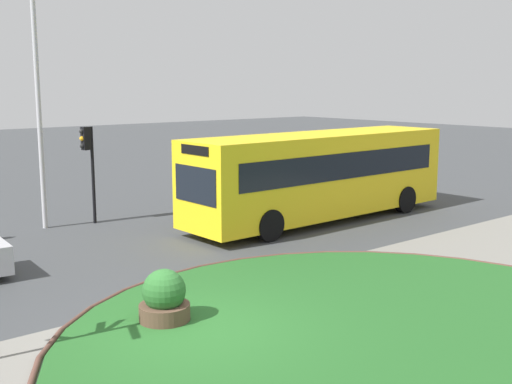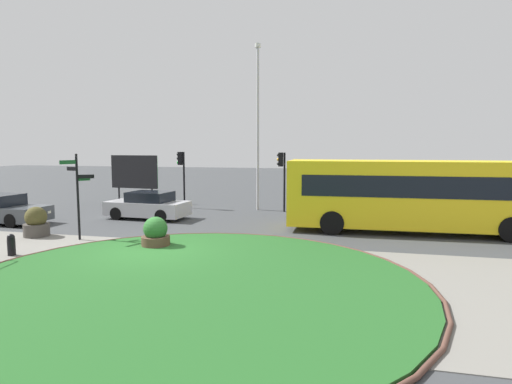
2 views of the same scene
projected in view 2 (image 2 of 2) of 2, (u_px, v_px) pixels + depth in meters
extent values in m
plane|color=#3D3F42|center=(151.00, 254.00, 14.64)|extent=(120.00, 120.00, 0.00)
cube|color=gray|center=(120.00, 269.00, 12.70)|extent=(32.00, 8.00, 0.02)
cylinder|color=#235B23|center=(187.00, 283.00, 11.33)|extent=(12.59, 12.59, 0.10)
torus|color=brown|center=(187.00, 283.00, 11.33)|extent=(12.90, 12.90, 0.11)
cylinder|color=black|center=(78.00, 199.00, 16.61)|extent=(0.09, 0.09, 3.30)
sphere|color=black|center=(76.00, 155.00, 16.43)|extent=(0.10, 0.10, 0.10)
cube|color=#195128|center=(68.00, 162.00, 16.15)|extent=(0.26, 0.62, 0.15)
cube|color=black|center=(71.00, 169.00, 16.61)|extent=(0.48, 0.15, 0.15)
cube|color=black|center=(86.00, 177.00, 16.61)|extent=(0.52, 0.33, 0.15)
cube|color=#195128|center=(84.00, 179.00, 16.73)|extent=(0.27, 0.43, 0.15)
cube|color=black|center=(77.00, 193.00, 16.84)|extent=(0.33, 0.40, 0.15)
cylinder|color=black|center=(11.00, 247.00, 14.31)|extent=(0.25, 0.25, 0.59)
sphere|color=black|center=(11.00, 237.00, 14.27)|extent=(0.24, 0.24, 0.24)
cube|color=yellow|center=(415.00, 194.00, 18.08)|extent=(10.68, 2.71, 2.79)
cube|color=black|center=(420.00, 187.00, 16.81)|extent=(9.35, 0.20, 0.88)
cube|color=black|center=(411.00, 182.00, 19.27)|extent=(9.35, 0.20, 0.88)
cube|color=black|center=(290.00, 188.00, 19.19)|extent=(0.06, 2.06, 1.10)
cube|color=black|center=(290.00, 165.00, 19.08)|extent=(0.05, 1.38, 0.28)
cylinder|color=black|center=(332.00, 223.00, 17.80)|extent=(1.01, 0.32, 1.00)
cylinder|color=black|center=(334.00, 214.00, 20.04)|extent=(1.01, 0.32, 1.00)
cylinder|color=black|center=(512.00, 229.00, 16.36)|extent=(1.01, 0.32, 1.00)
cylinder|color=black|center=(492.00, 219.00, 18.60)|extent=(1.01, 0.32, 1.00)
cube|color=#474C51|center=(2.00, 213.00, 20.48)|extent=(4.60, 2.01, 0.68)
cube|color=#EAEACC|center=(49.00, 212.00, 20.38)|extent=(0.03, 0.20, 0.12)
cube|color=#EAEACC|center=(32.00, 216.00, 19.33)|extent=(0.03, 0.20, 0.12)
cylinder|color=black|center=(39.00, 215.00, 20.91)|extent=(0.65, 0.25, 0.64)
cylinder|color=black|center=(11.00, 221.00, 19.32)|extent=(0.65, 0.25, 0.64)
cube|color=#B7B7BC|center=(148.00, 208.00, 21.80)|extent=(4.22, 2.12, 0.71)
cube|color=black|center=(150.00, 197.00, 21.69)|extent=(2.13, 1.76, 0.50)
cube|color=#EAEACC|center=(107.00, 207.00, 21.88)|extent=(0.03, 0.20, 0.12)
cube|color=#EAEACC|center=(120.00, 205.00, 22.93)|extent=(0.03, 0.20, 0.12)
cylinder|color=black|center=(117.00, 214.00, 21.40)|extent=(0.65, 0.26, 0.64)
cylinder|color=black|center=(136.00, 209.00, 23.00)|extent=(0.65, 0.26, 0.64)
cylinder|color=black|center=(161.00, 216.00, 20.64)|extent=(0.65, 0.26, 0.64)
cylinder|color=black|center=(178.00, 211.00, 22.24)|extent=(0.65, 0.26, 0.64)
cylinder|color=black|center=(184.00, 180.00, 25.50)|extent=(0.11, 0.11, 3.36)
cube|color=black|center=(180.00, 158.00, 25.41)|extent=(0.27, 0.27, 0.78)
sphere|color=black|center=(178.00, 154.00, 25.42)|extent=(0.16, 0.16, 0.16)
sphere|color=black|center=(178.00, 158.00, 25.44)|extent=(0.16, 0.16, 0.16)
sphere|color=green|center=(178.00, 162.00, 25.47)|extent=(0.16, 0.16, 0.16)
cylinder|color=black|center=(284.00, 182.00, 23.98)|extent=(0.11, 0.11, 3.34)
cube|color=black|center=(281.00, 159.00, 23.88)|extent=(0.28, 0.28, 0.78)
sphere|color=black|center=(278.00, 155.00, 23.88)|extent=(0.16, 0.16, 0.16)
sphere|color=#F2A519|center=(278.00, 159.00, 23.91)|extent=(0.16, 0.16, 0.16)
sphere|color=black|center=(278.00, 164.00, 23.93)|extent=(0.16, 0.16, 0.16)
cylinder|color=#B7B7BC|center=(258.00, 130.00, 24.39)|extent=(0.16, 0.16, 9.20)
cylinder|color=silver|center=(258.00, 45.00, 23.89)|extent=(0.32, 0.32, 0.22)
cylinder|color=black|center=(119.00, 186.00, 28.91)|extent=(0.12, 0.12, 2.01)
cylinder|color=black|center=(152.00, 187.00, 28.11)|extent=(0.12, 0.12, 2.01)
cube|color=green|center=(135.00, 172.00, 28.41)|extent=(3.43, 0.41, 2.10)
cube|color=black|center=(134.00, 172.00, 28.34)|extent=(3.52, 0.33, 2.20)
cylinder|color=brown|center=(156.00, 242.00, 15.46)|extent=(1.02, 1.02, 0.43)
sphere|color=#286028|center=(155.00, 229.00, 15.41)|extent=(0.87, 0.87, 0.87)
cylinder|color=#47423D|center=(37.00, 230.00, 17.40)|extent=(1.00, 1.00, 0.53)
sphere|color=#4C4723|center=(36.00, 217.00, 17.35)|extent=(0.85, 0.85, 0.85)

